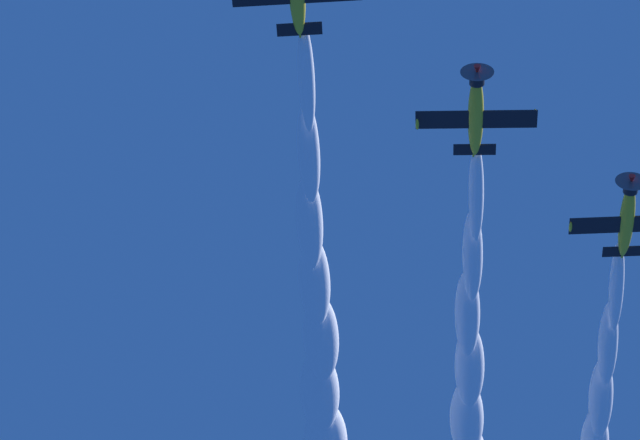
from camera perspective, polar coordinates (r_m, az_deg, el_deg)
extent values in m
cube|color=black|center=(85.23, -0.95, 8.79)|extent=(3.24, 1.62, 0.23)
cube|color=gold|center=(85.71, -0.94, 8.92)|extent=(0.42, 1.22, 1.23)
ellipsoid|color=gold|center=(89.79, 7.20, 4.80)|extent=(2.75, 6.99, 1.73)
cylinder|color=black|center=(88.09, 7.25, 6.50)|extent=(1.32, 1.26, 1.24)
cone|color=red|center=(87.73, 7.26, 6.88)|extent=(0.69, 0.87, 0.61)
cylinder|color=#3F3F47|center=(87.81, 7.26, 6.79)|extent=(2.44, 0.82, 2.54)
cube|color=black|center=(89.76, 7.21, 4.63)|extent=(8.80, 3.39, 0.91)
ellipsoid|color=gold|center=(90.54, 9.88, 4.82)|extent=(0.47, 0.99, 0.35)
ellipsoid|color=gold|center=(89.18, 4.51, 4.41)|extent=(0.47, 0.99, 0.35)
cube|color=black|center=(91.53, 7.14, 3.24)|extent=(3.24, 1.62, 0.41)
cube|color=gold|center=(91.98, 7.08, 3.39)|extent=(0.44, 1.25, 1.25)
ellipsoid|color=#1E232D|center=(89.97, 7.15, 5.11)|extent=(1.10, 1.74, 0.85)
ellipsoid|color=gold|center=(96.57, 13.96, -0.03)|extent=(2.67, 6.98, 1.50)
cylinder|color=black|center=(94.73, 14.14, 1.49)|extent=(1.27, 1.23, 1.16)
cone|color=red|center=(94.34, 14.18, 1.82)|extent=(0.67, 0.86, 0.57)
cylinder|color=#3F3F47|center=(94.43, 14.17, 1.74)|extent=(2.34, 0.73, 2.41)
cube|color=black|center=(96.56, 13.97, -0.19)|extent=(8.81, 3.39, 0.34)
ellipsoid|color=gold|center=(95.70, 11.48, -0.32)|extent=(0.46, 0.98, 0.31)
cube|color=black|center=(98.43, 13.78, -1.41)|extent=(3.24, 1.62, 0.20)
cube|color=gold|center=(98.86, 13.72, -1.26)|extent=(0.38, 1.21, 1.22)
ellipsoid|color=#1E232D|center=(96.71, 13.92, 0.27)|extent=(1.06, 1.72, 0.78)
ellipsoid|color=white|center=(87.22, -0.62, 6.57)|extent=(2.99, 8.29, 1.99)
ellipsoid|color=white|center=(90.95, -0.51, 3.12)|extent=(3.45, 8.43, 2.44)
ellipsoid|color=white|center=(94.78, -0.49, -0.07)|extent=(3.90, 8.58, 2.89)
ellipsoid|color=white|center=(98.90, -0.25, -2.88)|extent=(4.35, 8.73, 3.35)
ellipsoid|color=white|center=(103.21, 0.05, -5.46)|extent=(4.81, 8.88, 3.80)
ellipsoid|color=white|center=(107.62, -0.02, -7.90)|extent=(5.26, 9.03, 4.25)
ellipsoid|color=white|center=(112.23, 0.27, -10.11)|extent=(5.71, 9.18, 4.70)
ellipsoid|color=white|center=(94.04, 7.22, 1.24)|extent=(2.99, 8.29, 1.99)
ellipsoid|color=white|center=(97.82, 7.05, -1.62)|extent=(3.45, 8.43, 2.44)
ellipsoid|color=white|center=(101.83, 6.81, -4.30)|extent=(3.90, 8.58, 2.89)
ellipsoid|color=white|center=(106.36, 6.91, -6.70)|extent=(4.35, 8.73, 3.35)
ellipsoid|color=white|center=(110.91, 6.78, -9.08)|extent=(4.81, 8.88, 3.80)
ellipsoid|color=white|center=(101.03, 13.51, -2.99)|extent=(2.99, 8.29, 1.99)
ellipsoid|color=white|center=(105.13, 13.14, -5.57)|extent=(3.45, 8.43, 2.44)
ellipsoid|color=white|center=(110.03, 12.82, -8.01)|extent=(3.90, 8.58, 2.89)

